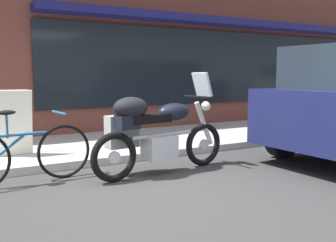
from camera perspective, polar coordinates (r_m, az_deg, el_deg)
ground_plane at (r=4.59m, az=-3.52°, el=-10.30°), size 80.00×80.00×0.00m
storefront_building at (r=12.36m, az=20.53°, el=14.26°), size 22.78×0.90×6.12m
touring_motorcycle at (r=5.12m, az=-2.26°, el=-1.49°), size 2.15×0.62×1.40m
parked_bicycle at (r=4.99m, az=-21.10°, el=-4.74°), size 1.73×0.48×0.95m
sandwich_board_sign at (r=6.27m, az=-22.61°, el=-0.22°), size 0.55×0.43×1.01m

